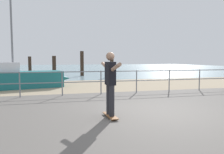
% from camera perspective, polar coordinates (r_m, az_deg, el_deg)
% --- Properties ---
extents(ground_plane, '(24.00, 10.00, 0.04)m').
position_cam_1_polar(ground_plane, '(5.56, 14.37, -11.63)').
color(ground_plane, '#605B56').
rests_on(ground_plane, ground).
extents(beach_strip, '(24.00, 6.00, 0.04)m').
position_cam_1_polar(beach_strip, '(13.02, -2.82, -2.17)').
color(beach_strip, tan).
rests_on(beach_strip, ground).
extents(sea_surface, '(72.00, 50.00, 0.04)m').
position_cam_1_polar(sea_surface, '(40.78, -10.76, 2.40)').
color(sea_surface, '#75939E').
rests_on(sea_surface, ground).
extents(railing_fence, '(13.36, 0.05, 1.05)m').
position_cam_1_polar(railing_fence, '(9.49, -2.93, -0.45)').
color(railing_fence, slate).
rests_on(railing_fence, ground).
extents(sailboat, '(5.07, 2.40, 5.86)m').
position_cam_1_polar(sailboat, '(12.49, -22.49, -0.37)').
color(sailboat, '#19666B').
rests_on(sailboat, ground).
extents(skateboard, '(0.25, 0.81, 0.08)m').
position_cam_1_polar(skateboard, '(5.77, -0.45, -10.17)').
color(skateboard, brown).
rests_on(skateboard, ground).
extents(skateboarder, '(0.22, 1.45, 1.65)m').
position_cam_1_polar(skateboarder, '(5.60, -0.46, -0.74)').
color(skateboarder, '#26262B').
rests_on(skateboarder, skateboard).
extents(groyne_post_1, '(0.33, 0.33, 1.86)m').
position_cam_1_polar(groyne_post_1, '(24.61, -20.86, 2.92)').
color(groyne_post_1, '#332319').
rests_on(groyne_post_1, ground).
extents(groyne_post_2, '(0.38, 0.38, 1.91)m').
position_cam_1_polar(groyne_post_2, '(22.59, -15.02, 2.99)').
color(groyne_post_2, '#332319').
rests_on(groyne_post_2, ground).
extents(groyne_post_3, '(0.33, 0.33, 2.31)m').
position_cam_1_polar(groyne_post_3, '(20.20, -7.92, 3.50)').
color(groyne_post_3, '#332319').
rests_on(groyne_post_3, ground).
extents(groyne_post_4, '(0.32, 0.32, 1.96)m').
position_cam_1_polar(groyne_post_4, '(19.39, -0.05, 2.98)').
color(groyne_post_4, '#332319').
rests_on(groyne_post_4, ground).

